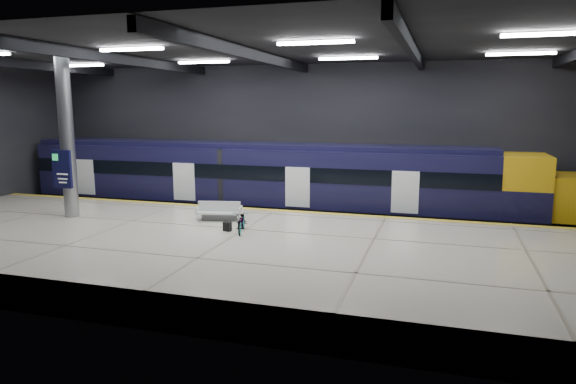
% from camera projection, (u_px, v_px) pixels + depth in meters
% --- Properties ---
extents(ground, '(30.00, 30.00, 0.00)m').
position_uv_depth(ground, '(254.00, 250.00, 21.00)').
color(ground, black).
rests_on(ground, ground).
extents(room_shell, '(30.10, 16.10, 8.05)m').
position_uv_depth(room_shell, '(253.00, 108.00, 20.05)').
color(room_shell, black).
rests_on(room_shell, ground).
extents(platform, '(30.00, 11.00, 1.10)m').
position_uv_depth(platform, '(230.00, 253.00, 18.55)').
color(platform, beige).
rests_on(platform, ground).
extents(safety_strip, '(30.00, 0.40, 0.01)m').
position_uv_depth(safety_strip, '(275.00, 210.00, 23.41)').
color(safety_strip, gold).
rests_on(safety_strip, platform).
extents(rails, '(30.00, 1.52, 0.16)m').
position_uv_depth(rails, '(292.00, 219.00, 26.17)').
color(rails, gray).
rests_on(rails, ground).
extents(train, '(29.40, 2.84, 3.79)m').
position_uv_depth(train, '(282.00, 181.00, 25.99)').
color(train, black).
rests_on(train, ground).
extents(bench, '(1.94, 1.13, 0.80)m').
position_uv_depth(bench, '(219.00, 213.00, 21.36)').
color(bench, '#595B60').
rests_on(bench, platform).
extents(bicycle, '(0.96, 1.71, 0.85)m').
position_uv_depth(bicycle, '(242.00, 221.00, 19.31)').
color(bicycle, '#99999E').
rests_on(bicycle, platform).
extents(pannier_bag, '(0.32, 0.22, 0.35)m').
position_uv_depth(pannier_bag, '(227.00, 227.00, 19.52)').
color(pannier_bag, black).
rests_on(pannier_bag, platform).
extents(info_column, '(0.90, 0.78, 6.90)m').
position_uv_depth(info_column, '(66.00, 138.00, 21.59)').
color(info_column, '#9EA0A5').
rests_on(info_column, platform).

